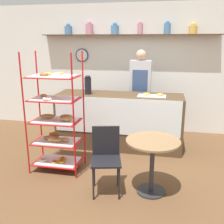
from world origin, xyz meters
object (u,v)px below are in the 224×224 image
Objects in this scene: pastry_rack at (56,121)px; coffee_carafe at (88,85)px; cafe_table at (152,153)px; person_worker at (140,91)px; donut_tray_counter at (151,95)px; cafe_chair at (106,153)px.

coffee_carafe is (0.21, 1.01, 0.38)m from pastry_rack.
cafe_table is (1.46, -0.37, -0.23)m from pastry_rack.
cafe_table is at bearing -79.81° from person_worker.
pastry_rack reaches higher than person_worker.
person_worker is 2.42× the size of cafe_table.
donut_tray_counter is at bearing 2.06° from coffee_carafe.
donut_tray_counter reaches higher than cafe_table.
person_worker is at bearing 100.19° from cafe_table.
donut_tray_counter is (-0.11, 1.42, 0.47)m from cafe_table.
coffee_carafe is (-0.66, 1.44, 0.64)m from cafe_chair.
person_worker is at bearing 70.70° from cafe_chair.
pastry_rack is 1.10m from coffee_carafe.
cafe_chair is 2.54× the size of coffee_carafe.
person_worker reaches higher than donut_tray_counter.
pastry_rack is 1.00m from cafe_chair.
person_worker is 0.69m from donut_tray_counter.
cafe_table is at bearing -8.08° from cafe_chair.
coffee_carafe reaches higher than cafe_table.
pastry_rack is 2.45× the size of cafe_table.
pastry_rack is 5.28× the size of coffee_carafe.
cafe_chair is (-0.23, -2.11, -0.44)m from person_worker.
donut_tray_counter is at bearing 58.57° from cafe_chair.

